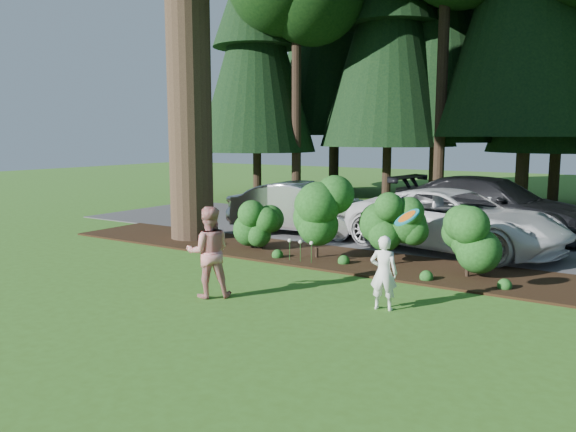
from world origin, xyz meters
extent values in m
plane|color=#355F1B|center=(0.00, 0.00, 0.00)|extent=(80.00, 80.00, 0.00)
cube|color=black|center=(0.00, 3.25, 0.03)|extent=(16.00, 2.50, 0.05)
cube|color=#38383A|center=(0.00, 7.50, 0.01)|extent=(22.00, 6.00, 0.03)
cylinder|color=#2F2117|center=(-4.60, 3.40, 6.00)|extent=(1.24, 1.24, 12.00)
sphere|color=#174013|center=(-2.00, 3.20, 0.66)|extent=(1.08, 1.08, 1.08)
cylinder|color=black|center=(-2.00, 3.20, 0.15)|extent=(0.08, 0.08, 0.30)
sphere|color=#174013|center=(-0.20, 3.00, 0.94)|extent=(1.35, 1.35, 1.35)
cylinder|color=black|center=(-0.20, 3.00, 0.15)|extent=(0.08, 0.08, 0.30)
sphere|color=#174013|center=(1.60, 3.30, 0.83)|extent=(1.26, 1.26, 1.26)
cylinder|color=black|center=(1.60, 3.30, 0.15)|extent=(0.08, 0.08, 0.30)
sphere|color=#174013|center=(3.40, 3.10, 0.72)|extent=(1.17, 1.17, 1.17)
cylinder|color=black|center=(3.40, 3.10, 0.15)|extent=(0.08, 0.08, 0.30)
cylinder|color=#174013|center=(-0.60, 2.40, 0.25)|extent=(0.01, 0.01, 0.50)
sphere|color=white|center=(-0.60, 2.40, 0.52)|extent=(0.09, 0.09, 0.09)
cylinder|color=#174013|center=(-0.30, 2.40, 0.25)|extent=(0.01, 0.01, 0.50)
sphere|color=white|center=(-0.30, 2.40, 0.52)|extent=(0.09, 0.09, 0.09)
cylinder|color=#174013|center=(0.00, 2.40, 0.25)|extent=(0.01, 0.01, 0.50)
sphere|color=white|center=(0.00, 2.40, 0.52)|extent=(0.09, 0.09, 0.09)
cylinder|color=black|center=(-9.50, 14.00, 4.90)|extent=(0.50, 0.50, 9.80)
cone|color=black|center=(-9.50, 14.00, 7.70)|extent=(6.16, 6.16, 10.50)
cylinder|color=black|center=(-7.00, 14.50, 4.55)|extent=(0.50, 0.50, 9.10)
cylinder|color=black|center=(-4.00, 15.00, 5.25)|extent=(0.50, 0.50, 10.50)
cone|color=black|center=(-4.00, 15.00, 8.25)|extent=(6.60, 6.60, 11.25)
cylinder|color=black|center=(-1.00, 13.50, 4.38)|extent=(0.50, 0.50, 8.75)
cylinder|color=black|center=(2.00, 14.50, 5.60)|extent=(0.50, 0.50, 11.20)
cylinder|color=black|center=(-8.00, 18.50, 5.60)|extent=(0.50, 0.50, 11.20)
cone|color=black|center=(-8.00, 18.50, 8.80)|extent=(7.04, 7.04, 12.00)
cylinder|color=black|center=(-2.50, 18.00, 5.25)|extent=(0.50, 0.50, 10.50)
cone|color=black|center=(-2.50, 18.00, 8.25)|extent=(6.60, 6.60, 11.25)
imported|color=#B5B5BA|center=(-2.19, 5.81, 0.81)|extent=(4.88, 2.14, 1.56)
imported|color=silver|center=(2.32, 5.81, 0.82)|extent=(6.10, 3.71, 1.58)
imported|color=black|center=(2.57, 8.64, 0.90)|extent=(6.24, 3.15, 1.74)
imported|color=white|center=(2.75, 0.16, 0.65)|extent=(0.53, 0.40, 1.30)
imported|color=#B41819|center=(-0.29, -0.87, 0.85)|extent=(1.05, 1.04, 1.70)
cylinder|color=#16707C|center=(3.03, 0.46, 1.60)|extent=(0.52, 0.46, 0.40)
cylinder|color=#DB5E12|center=(3.03, 0.46, 1.61)|extent=(0.37, 0.32, 0.28)
camera|label=1|loc=(6.46, -8.65, 2.98)|focal=35.00mm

